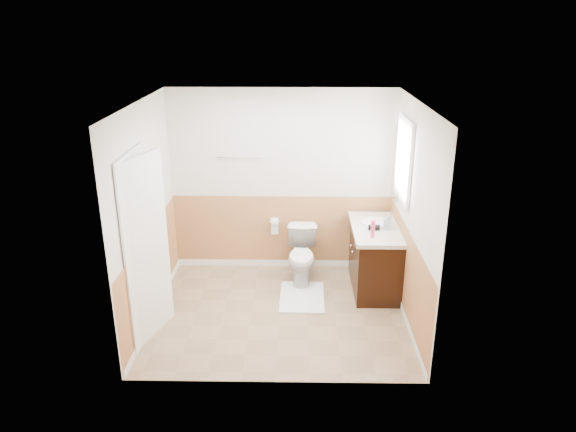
{
  "coord_description": "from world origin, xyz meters",
  "views": [
    {
      "loc": [
        0.2,
        -5.62,
        3.35
      ],
      "look_at": [
        0.1,
        0.25,
        1.15
      ],
      "focal_mm": 33.4,
      "sensor_mm": 36.0,
      "label": 1
    }
  ],
  "objects_px": {
    "toilet": "(302,256)",
    "lotion_bottle": "(373,229)",
    "soap_dispenser": "(387,222)",
    "vanity_cabinet": "(375,260)",
    "bath_mat": "(302,297)"
  },
  "relations": [
    {
      "from": "bath_mat",
      "to": "toilet",
      "type": "bearing_deg",
      "value": 90.0
    },
    {
      "from": "vanity_cabinet",
      "to": "toilet",
      "type": "bearing_deg",
      "value": 168.38
    },
    {
      "from": "toilet",
      "to": "vanity_cabinet",
      "type": "bearing_deg",
      "value": -10.59
    },
    {
      "from": "toilet",
      "to": "soap_dispenser",
      "type": "height_order",
      "value": "soap_dispenser"
    },
    {
      "from": "vanity_cabinet",
      "to": "lotion_bottle",
      "type": "relative_size",
      "value": 5.0
    },
    {
      "from": "toilet",
      "to": "soap_dispenser",
      "type": "bearing_deg",
      "value": -12.03
    },
    {
      "from": "toilet",
      "to": "lotion_bottle",
      "type": "relative_size",
      "value": 3.24
    },
    {
      "from": "toilet",
      "to": "lotion_bottle",
      "type": "distance_m",
      "value": 1.16
    },
    {
      "from": "bath_mat",
      "to": "soap_dispenser",
      "type": "relative_size",
      "value": 4.15
    },
    {
      "from": "toilet",
      "to": "soap_dispenser",
      "type": "distance_m",
      "value": 1.24
    },
    {
      "from": "lotion_bottle",
      "to": "soap_dispenser",
      "type": "xyz_separation_m",
      "value": [
        0.22,
        0.29,
        -0.01
      ]
    },
    {
      "from": "lotion_bottle",
      "to": "soap_dispenser",
      "type": "distance_m",
      "value": 0.36
    },
    {
      "from": "soap_dispenser",
      "to": "bath_mat",
      "type": "bearing_deg",
      "value": -167.13
    },
    {
      "from": "soap_dispenser",
      "to": "toilet",
      "type": "bearing_deg",
      "value": 166.94
    },
    {
      "from": "vanity_cabinet",
      "to": "lotion_bottle",
      "type": "xyz_separation_m",
      "value": [
        -0.1,
        -0.34,
        0.56
      ]
    }
  ]
}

